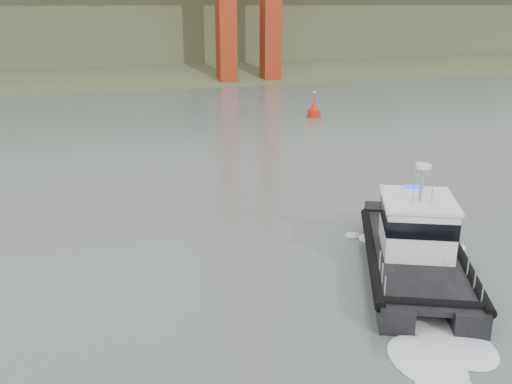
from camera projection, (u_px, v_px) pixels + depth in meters
ground at (293, 304)px, 26.35m from camera, size 400.00×400.00×0.00m
headlands at (98, 31)px, 137.13m from camera, size 500.00×105.36×27.12m
patrol_boat at (416, 245)px, 29.13m from camera, size 9.38×13.03×5.97m
nav_buoy at (314, 110)px, 69.66m from camera, size 1.64×1.64×3.41m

